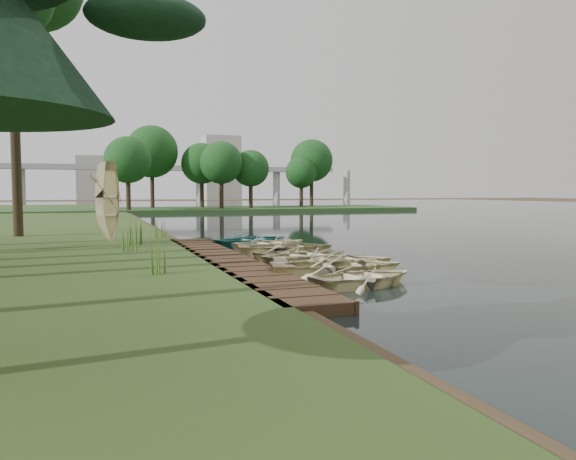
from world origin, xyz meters
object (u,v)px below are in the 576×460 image
object	(u,v)px
rowboat_1	(337,264)
rowboat_2	(333,258)
rowboat_0	(365,274)
boardwalk	(227,263)
stored_rowboat	(110,235)

from	to	relation	value
rowboat_1	rowboat_2	xyz separation A→B (m)	(0.42, 1.19, -0.00)
rowboat_0	rowboat_2	bearing A→B (deg)	-18.06
boardwalk	rowboat_1	xyz separation A→B (m)	(2.40, -3.43, 0.29)
boardwalk	stored_rowboat	distance (m)	7.65
boardwalk	rowboat_1	world-z (taller)	rowboat_1
boardwalk	rowboat_2	size ratio (longest dim) A/B	4.25
stored_rowboat	rowboat_1	bearing A→B (deg)	-124.40
boardwalk	rowboat_1	distance (m)	4.19
rowboat_0	rowboat_2	distance (m)	2.83
boardwalk	rowboat_2	world-z (taller)	rowboat_2
rowboat_2	stored_rowboat	xyz separation A→B (m)	(-6.25, 9.05, 0.22)
boardwalk	rowboat_0	world-z (taller)	rowboat_0
rowboat_0	stored_rowboat	bearing A→B (deg)	15.71
boardwalk	stored_rowboat	xyz separation A→B (m)	(-3.43, 6.81, 0.51)
rowboat_2	stored_rowboat	world-z (taller)	stored_rowboat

